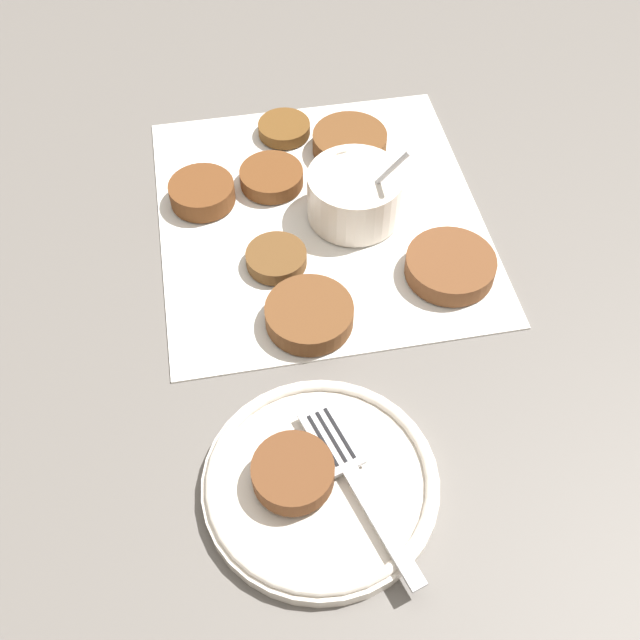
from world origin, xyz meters
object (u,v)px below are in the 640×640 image
(fritter_on_plate, at_px, (293,473))
(fork, at_px, (351,471))
(serving_plate, at_px, (320,482))
(sauce_bowl, at_px, (354,196))

(fritter_on_plate, distance_m, fork, 0.04)
(serving_plate, height_order, fork, fork)
(fritter_on_plate, xyz_separation_m, fork, (-0.01, -0.04, -0.01))
(sauce_bowl, distance_m, fritter_on_plate, 0.29)
(serving_plate, relative_size, fork, 1.12)
(sauce_bowl, xyz_separation_m, fritter_on_plate, (-0.25, 0.16, 0.00))
(sauce_bowl, relative_size, serving_plate, 0.56)
(serving_plate, xyz_separation_m, fork, (-0.00, -0.02, 0.01))
(serving_plate, bearing_deg, fritter_on_plate, 69.82)
(sauce_bowl, relative_size, fork, 0.63)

